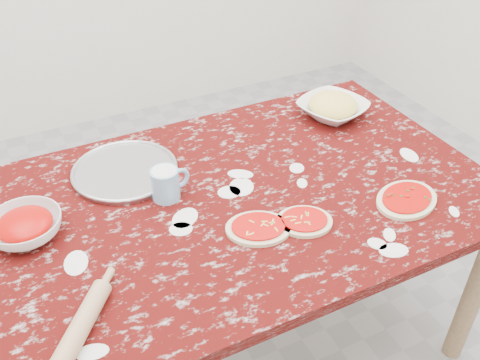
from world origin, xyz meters
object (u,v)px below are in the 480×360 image
at_px(worktable, 240,213).
at_px(rolling_pin, 81,325).
at_px(pizza_tray, 125,171).
at_px(cheese_bowl, 333,109).
at_px(flour_mug, 166,183).
at_px(sauce_bowl, 25,228).

bearing_deg(worktable, rolling_pin, -151.11).
relative_size(worktable, pizza_tray, 4.68).
bearing_deg(cheese_bowl, flour_mug, -165.51).
relative_size(worktable, rolling_pin, 6.51).
bearing_deg(sauce_bowl, cheese_bowl, 9.10).
height_order(flour_mug, rolling_pin, flour_mug).
height_order(sauce_bowl, cheese_bowl, sauce_bowl).
xyz_separation_m(worktable, pizza_tray, (-0.30, 0.27, 0.09)).
distance_m(worktable, rolling_pin, 0.66).
bearing_deg(sauce_bowl, rolling_pin, -80.72).
bearing_deg(sauce_bowl, flour_mug, -0.86).
distance_m(sauce_bowl, flour_mug, 0.42).
height_order(worktable, flour_mug, flour_mug).
xyz_separation_m(worktable, rolling_pin, (-0.57, -0.31, 0.11)).
height_order(pizza_tray, cheese_bowl, cheese_bowl).
distance_m(pizza_tray, cheese_bowl, 0.83).
bearing_deg(sauce_bowl, worktable, -7.99).
distance_m(worktable, sauce_bowl, 0.65).
bearing_deg(cheese_bowl, pizza_tray, -179.24).
relative_size(worktable, sauce_bowl, 7.67).
xyz_separation_m(cheese_bowl, rolling_pin, (-1.11, -0.59, -0.01)).
bearing_deg(cheese_bowl, rolling_pin, -151.93).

